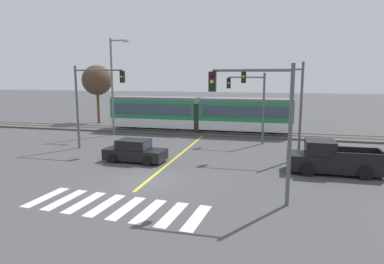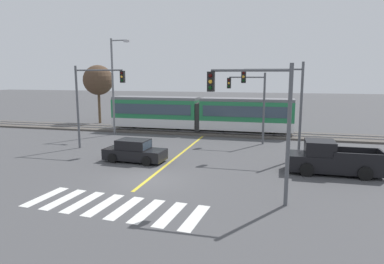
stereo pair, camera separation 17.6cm
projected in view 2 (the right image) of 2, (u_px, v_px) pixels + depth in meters
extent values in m
plane|color=#474749|center=(147.00, 180.00, 19.26)|extent=(200.00, 200.00, 0.00)
cube|color=#4C4742|center=(207.00, 132.00, 34.95)|extent=(120.00, 4.00, 0.18)
cube|color=#939399|center=(205.00, 132.00, 34.24)|extent=(120.00, 0.08, 0.10)
cube|color=#939399|center=(208.00, 130.00, 35.61)|extent=(120.00, 0.08, 0.10)
cube|color=silver|center=(156.00, 122.00, 36.15)|extent=(9.00, 2.60, 0.90)
cube|color=#237A47|center=(156.00, 109.00, 35.92)|extent=(9.00, 2.60, 1.90)
cube|color=#384756|center=(151.00, 109.00, 34.65)|extent=(8.28, 0.04, 1.04)
cube|color=slate|center=(156.00, 98.00, 35.74)|extent=(9.00, 2.39, 0.28)
cylinder|color=black|center=(178.00, 127.00, 35.62)|extent=(0.70, 0.20, 0.70)
cylinder|color=black|center=(134.00, 125.00, 36.83)|extent=(0.70, 0.20, 0.70)
cube|color=silver|center=(246.00, 125.00, 33.83)|extent=(9.00, 2.60, 0.90)
cube|color=#237A47|center=(247.00, 111.00, 33.60)|extent=(9.00, 2.60, 1.90)
cube|color=#384756|center=(245.00, 112.00, 32.33)|extent=(8.28, 0.04, 1.04)
cube|color=slate|center=(247.00, 100.00, 33.42)|extent=(9.00, 2.39, 0.28)
cylinder|color=black|center=(272.00, 130.00, 33.30)|extent=(0.70, 0.20, 0.70)
cylinder|color=black|center=(222.00, 128.00, 34.51)|extent=(0.70, 0.20, 0.70)
cube|color=#2D2D2D|center=(200.00, 116.00, 34.87)|extent=(0.50, 2.34, 2.80)
cube|color=silver|center=(45.00, 197.00, 16.68)|extent=(0.78, 2.84, 0.01)
cube|color=silver|center=(64.00, 199.00, 16.33)|extent=(0.78, 2.84, 0.01)
cube|color=silver|center=(83.00, 202.00, 15.98)|extent=(0.78, 2.84, 0.01)
cube|color=silver|center=(104.00, 205.00, 15.63)|extent=(0.78, 2.84, 0.01)
cube|color=silver|center=(125.00, 208.00, 15.28)|extent=(0.78, 2.84, 0.01)
cube|color=silver|center=(147.00, 211.00, 14.92)|extent=(0.78, 2.84, 0.01)
cube|color=silver|center=(170.00, 214.00, 14.57)|extent=(0.78, 2.84, 0.01)
cube|color=silver|center=(195.00, 218.00, 14.22)|extent=(0.78, 2.84, 0.01)
cube|color=gold|center=(178.00, 155.00, 25.21)|extent=(0.20, 16.42, 0.01)
cube|color=black|center=(135.00, 154.00, 23.44)|extent=(4.29, 1.94, 0.72)
cube|color=black|center=(133.00, 144.00, 23.36)|extent=(2.18, 1.64, 0.64)
cube|color=#384756|center=(147.00, 145.00, 23.06)|extent=(0.18, 1.43, 0.52)
cube|color=#384756|center=(139.00, 142.00, 24.10)|extent=(1.78, 0.14, 0.48)
cylinder|color=black|center=(157.00, 155.00, 23.90)|extent=(0.65, 0.26, 0.64)
cylinder|color=black|center=(147.00, 161.00, 22.30)|extent=(0.65, 0.26, 0.64)
cylinder|color=black|center=(125.00, 153.00, 24.65)|extent=(0.65, 0.26, 0.64)
cylinder|color=black|center=(112.00, 158.00, 23.05)|extent=(0.65, 0.26, 0.64)
cube|color=black|center=(333.00, 163.00, 20.49)|extent=(5.40, 1.96, 0.96)
cube|color=black|center=(320.00, 147.00, 20.54)|extent=(1.70, 1.84, 0.84)
cube|color=#384756|center=(307.00, 146.00, 20.72)|extent=(0.10, 1.69, 0.66)
cube|color=black|center=(359.00, 157.00, 19.21)|extent=(2.70, 0.12, 0.36)
cube|color=black|center=(353.00, 150.00, 20.97)|extent=(2.70, 0.12, 0.36)
cube|color=black|center=(383.00, 155.00, 19.74)|extent=(0.12, 1.96, 0.36)
cylinder|color=black|center=(307.00, 170.00, 19.98)|extent=(0.80, 0.28, 0.80)
cylinder|color=black|center=(304.00, 162.00, 21.86)|extent=(0.80, 0.28, 0.80)
cylinder|color=black|center=(365.00, 173.00, 19.22)|extent=(0.80, 0.28, 0.80)
cylinder|color=black|center=(358.00, 165.00, 21.09)|extent=(0.80, 0.28, 0.80)
cylinder|color=#515459|center=(301.00, 111.00, 23.69)|extent=(0.18, 0.18, 6.76)
cylinder|color=#515459|center=(273.00, 69.00, 23.71)|extent=(4.00, 0.12, 0.12)
cube|color=black|center=(244.00, 77.00, 24.28)|extent=(0.32, 0.28, 0.90)
sphere|color=#360605|center=(244.00, 73.00, 24.09)|extent=(0.18, 0.18, 0.18)
sphere|color=#F7AA26|center=(243.00, 77.00, 24.14)|extent=(0.18, 0.18, 0.18)
sphere|color=black|center=(243.00, 81.00, 24.18)|extent=(0.18, 0.18, 0.18)
cylinder|color=#515459|center=(264.00, 109.00, 28.92)|extent=(0.18, 0.18, 6.06)
cylinder|color=#515459|center=(247.00, 77.00, 28.85)|extent=(3.00, 0.12, 0.12)
cube|color=black|center=(229.00, 83.00, 29.30)|extent=(0.32, 0.28, 0.90)
sphere|color=#360605|center=(229.00, 80.00, 29.11)|extent=(0.18, 0.18, 0.18)
sphere|color=#F7AA26|center=(229.00, 83.00, 29.16)|extent=(0.18, 0.18, 0.18)
sphere|color=black|center=(229.00, 86.00, 29.20)|extent=(0.18, 0.18, 0.18)
cylinder|color=#515459|center=(288.00, 137.00, 15.05)|extent=(0.18, 0.18, 6.37)
cylinder|color=#515459|center=(250.00, 70.00, 15.00)|extent=(3.50, 0.12, 0.12)
cube|color=black|center=(211.00, 82.00, 15.51)|extent=(0.32, 0.28, 0.90)
sphere|color=#360605|center=(210.00, 76.00, 15.32)|extent=(0.18, 0.18, 0.18)
sphere|color=#F7AA26|center=(210.00, 82.00, 15.37)|extent=(0.18, 0.18, 0.18)
sphere|color=black|center=(210.00, 88.00, 15.41)|extent=(0.18, 0.18, 0.18)
cylinder|color=#515459|center=(78.00, 108.00, 27.32)|extent=(0.18, 0.18, 6.58)
cylinder|color=#515459|center=(99.00, 70.00, 26.35)|extent=(4.00, 0.12, 0.12)
cube|color=black|center=(123.00, 77.00, 25.94)|extent=(0.32, 0.28, 0.90)
sphere|color=#360605|center=(122.00, 73.00, 25.75)|extent=(0.18, 0.18, 0.18)
sphere|color=#F7AA26|center=(122.00, 77.00, 25.80)|extent=(0.18, 0.18, 0.18)
sphere|color=black|center=(122.00, 80.00, 25.84)|extent=(0.18, 0.18, 0.18)
cylinder|color=slate|center=(113.00, 87.00, 33.36)|extent=(0.20, 0.20, 9.31)
cylinder|color=slate|center=(119.00, 40.00, 32.43)|extent=(1.62, 0.12, 0.12)
cube|color=#B2B2B7|center=(127.00, 41.00, 32.25)|extent=(0.56, 0.28, 0.20)
cylinder|color=brown|center=(99.00, 105.00, 41.82)|extent=(0.32, 0.32, 4.53)
sphere|color=#4C3828|center=(98.00, 80.00, 41.33)|extent=(3.60, 3.60, 3.60)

